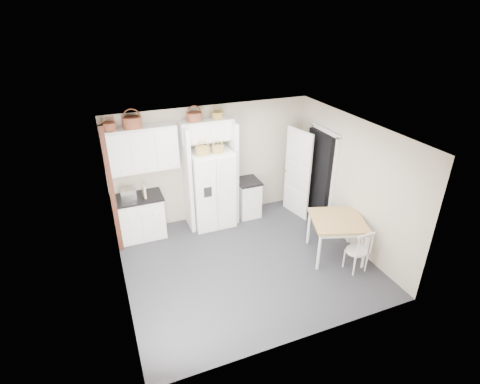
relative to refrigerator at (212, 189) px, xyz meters
name	(u,v)px	position (x,y,z in m)	size (l,w,h in m)	color
floor	(247,262)	(0.15, -1.63, -0.86)	(4.50, 4.50, 0.00)	#343640
ceiling	(248,133)	(0.15, -1.63, 1.74)	(4.50, 4.50, 0.00)	white
wall_back	(212,163)	(0.15, 0.37, 0.44)	(4.50, 4.50, 0.00)	#B6A998
wall_left	(116,229)	(-2.10, -1.63, 0.44)	(4.00, 4.00, 0.00)	#B6A998
wall_right	(352,183)	(2.40, -1.63, 0.44)	(4.00, 4.00, 0.00)	#B6A998
refrigerator	(212,189)	(0.00, 0.00, 0.00)	(0.89, 0.72, 1.73)	white
base_cab_left	(140,217)	(-1.59, 0.07, -0.41)	(0.97, 0.62, 0.90)	white
base_cab_right	(248,198)	(0.88, 0.07, -0.44)	(0.48, 0.57, 0.84)	white
dining_table	(336,237)	(1.85, -2.04, -0.46)	(0.98, 0.98, 0.82)	olive
windsor_chair	(357,251)	(1.94, -2.57, -0.44)	(0.41, 0.37, 0.84)	white
counter_left	(137,198)	(-1.59, 0.07, 0.06)	(1.02, 0.66, 0.04)	black
counter_right	(248,181)	(0.88, 0.07, 0.00)	(0.52, 0.61, 0.04)	black
toaster	(129,194)	(-1.74, 0.04, 0.18)	(0.30, 0.17, 0.21)	silver
cookbook_red	(145,192)	(-1.43, -0.01, 0.19)	(0.03, 0.14, 0.21)	maroon
cookbook_cream	(144,191)	(-1.43, -0.01, 0.21)	(0.04, 0.17, 0.26)	beige
basket_upper_a	(109,127)	(-1.89, 0.20, 1.56)	(0.26, 0.26, 0.14)	brown
basket_upper_b	(132,122)	(-1.47, 0.20, 1.59)	(0.36, 0.36, 0.21)	brown
basket_bridge_a	(194,117)	(-0.25, 0.20, 1.57)	(0.31, 0.31, 0.18)	brown
basket_bridge_b	(217,115)	(0.24, 0.20, 1.56)	(0.24, 0.24, 0.14)	olive
basket_fridge_a	(203,151)	(-0.20, -0.10, 0.94)	(0.29, 0.29, 0.16)	olive
basket_fridge_b	(218,149)	(0.13, -0.10, 0.93)	(0.25, 0.25, 0.14)	olive
upper_cabinet	(142,149)	(-1.35, 0.20, 1.04)	(1.40, 0.34, 0.90)	white
bridge_cabinet	(207,130)	(0.00, 0.20, 1.26)	(1.12, 0.34, 0.45)	white
fridge_panel_left	(187,179)	(-0.51, 0.07, 0.29)	(0.08, 0.60, 2.30)	white
fridge_panel_right	(232,172)	(0.51, 0.07, 0.29)	(0.08, 0.60, 2.30)	white
trim_post	(112,192)	(-2.05, -0.28, 0.44)	(0.09, 0.09, 2.60)	#331B15
doorway_void	(319,177)	(2.31, -0.63, 0.16)	(0.18, 0.85, 2.05)	black
door_slab	(297,174)	(1.95, -0.30, 0.16)	(0.80, 0.04, 2.05)	white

